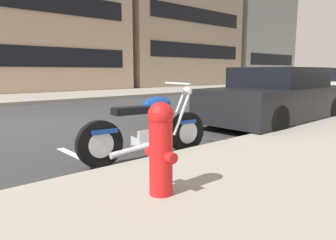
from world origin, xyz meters
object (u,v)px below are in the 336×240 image
object	(u,v)px
parked_car_second_in_row	(278,97)
fire_hydrant	(161,146)
parked_motorcycle	(148,130)
car_opposite_curb	(285,79)

from	to	relation	value
parked_car_second_in_row	fire_hydrant	xyz separation A→B (m)	(-5.34, -1.86, -0.05)
parked_motorcycle	parked_car_second_in_row	size ratio (longest dim) A/B	0.47
parked_motorcycle	parked_car_second_in_row	bearing A→B (deg)	11.99
parked_car_second_in_row	car_opposite_curb	world-z (taller)	car_opposite_curb
parked_car_second_in_row	fire_hydrant	distance (m)	5.65
car_opposite_curb	fire_hydrant	distance (m)	22.59
parked_car_second_in_row	car_opposite_curb	size ratio (longest dim) A/B	0.98
parked_motorcycle	fire_hydrant	bearing A→B (deg)	-117.33
parked_motorcycle	fire_hydrant	distance (m)	1.72
parked_motorcycle	car_opposite_curb	world-z (taller)	car_opposite_curb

